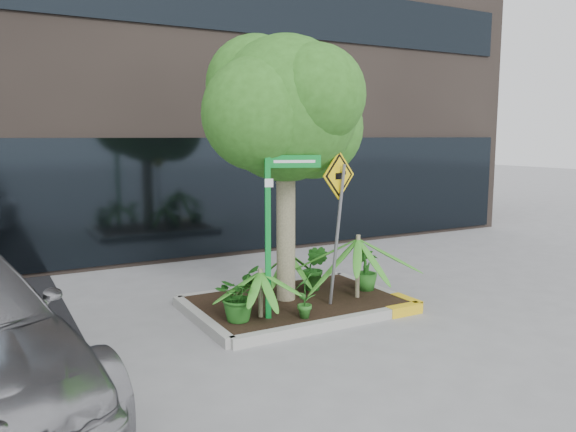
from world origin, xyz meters
TOP-DOWN VIEW (x-y plane):
  - ground at (0.00, 0.00)m, footprint 80.00×80.00m
  - planter at (0.23, 0.27)m, footprint 3.35×2.36m
  - tree at (0.07, 0.41)m, footprint 2.87×2.54m
  - palm_front at (1.13, -0.08)m, footprint 1.15×1.15m
  - palm_left at (-0.68, -0.21)m, footprint 0.80×0.80m
  - palm_back at (0.38, 0.85)m, footprint 0.76×0.76m
  - shrub_a at (-1.03, -0.19)m, footprint 0.94×0.94m
  - shrub_b at (1.52, 0.22)m, footprint 0.56×0.56m
  - shrub_c at (-0.14, -0.55)m, footprint 0.51×0.51m
  - shrub_d at (0.75, 0.60)m, footprint 0.60×0.60m
  - street_sign_post at (-0.53, -0.27)m, footprint 0.76×0.98m
  - cattle_sign at (0.58, -0.30)m, footprint 0.70×0.29m

SIDE VIEW (x-z plane):
  - ground at x=0.00m, z-range 0.00..0.00m
  - planter at x=0.23m, z-range 0.03..0.18m
  - shrub_c at x=-0.14m, z-range 0.15..0.83m
  - shrub_b at x=1.52m, z-range 0.15..0.86m
  - shrub_a at x=-1.03m, z-range 0.15..0.90m
  - shrub_d at x=0.75m, z-range 0.15..0.93m
  - palm_back at x=0.38m, z-range 0.36..1.20m
  - palm_left at x=-0.68m, z-range 0.37..1.26m
  - palm_front at x=1.13m, z-range 0.47..1.75m
  - street_sign_post at x=-0.53m, z-range 0.32..3.05m
  - cattle_sign at x=0.58m, z-range 0.57..2.94m
  - tree at x=0.07m, z-range 0.99..5.29m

